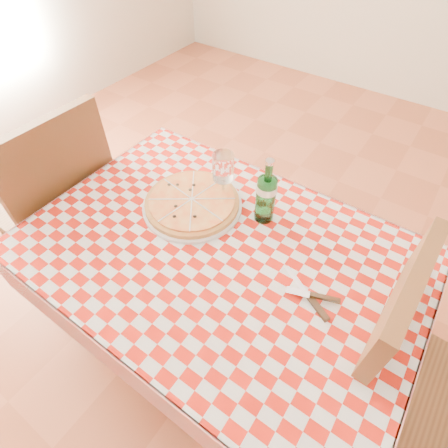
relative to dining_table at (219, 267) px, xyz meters
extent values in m
plane|color=#A35034|center=(0.00, 0.00, -0.66)|extent=(6.00, 6.00, 0.00)
cube|color=brown|center=(0.00, 0.00, 0.07)|extent=(1.20, 0.80, 0.04)
cylinder|color=brown|center=(-0.54, -0.34, -0.30)|extent=(0.06, 0.06, 0.71)
cylinder|color=brown|center=(-0.54, 0.34, -0.30)|extent=(0.06, 0.06, 0.71)
cylinder|color=brown|center=(0.54, 0.34, -0.30)|extent=(0.06, 0.06, 0.71)
cube|color=#A3140A|center=(0.00, 0.00, 0.09)|extent=(1.30, 0.90, 0.01)
cube|color=brown|center=(0.74, 0.07, -0.19)|extent=(0.46, 0.46, 0.04)
cylinder|color=brown|center=(0.54, -0.11, -0.43)|extent=(0.04, 0.04, 0.45)
cylinder|color=brown|center=(0.56, 0.27, -0.43)|extent=(0.04, 0.04, 0.45)
cube|color=brown|center=(0.54, 0.08, 0.08)|extent=(0.06, 0.44, 0.48)
cube|color=brown|center=(-0.92, -0.07, -0.16)|extent=(0.47, 0.47, 0.04)
cylinder|color=brown|center=(-0.72, 0.13, -0.42)|extent=(0.04, 0.04, 0.47)
cylinder|color=brown|center=(-1.11, 0.13, -0.42)|extent=(0.04, 0.04, 0.47)
cylinder|color=brown|center=(-0.72, -0.27, -0.42)|extent=(0.04, 0.04, 0.47)
cylinder|color=brown|center=(-1.12, -0.26, -0.42)|extent=(0.04, 0.04, 0.47)
cube|color=brown|center=(-0.71, -0.07, 0.11)|extent=(0.05, 0.46, 0.51)
camera|label=1|loc=(0.43, -0.58, 1.01)|focal=28.00mm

